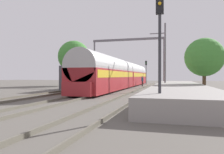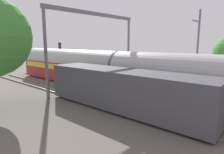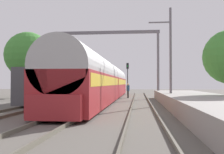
% 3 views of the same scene
% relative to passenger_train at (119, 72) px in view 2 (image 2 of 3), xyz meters
% --- Properties ---
extents(passenger_train, '(2.93, 32.85, 3.82)m').
position_rel_passenger_train_xyz_m(passenger_train, '(0.00, 0.00, 0.00)').
color(passenger_train, maroon).
rests_on(passenger_train, ground).
extents(freight_car, '(2.80, 13.00, 2.70)m').
position_rel_passenger_train_xyz_m(freight_car, '(-3.80, -3.45, -0.50)').
color(freight_car, '#47474C').
rests_on(freight_car, ground).
extents(person_crossing, '(0.37, 0.46, 1.73)m').
position_rel_passenger_train_xyz_m(person_crossing, '(2.33, 3.60, -0.94)').
color(person_crossing, black).
rests_on(person_crossing, ground).
extents(railway_signal_far, '(0.36, 0.30, 4.80)m').
position_rel_passenger_train_xyz_m(railway_signal_far, '(1.92, 12.51, 1.12)').
color(railway_signal_far, '#2D2D33').
rests_on(railway_signal_far, ground).
extents(catenary_gantry, '(12.01, 0.28, 7.86)m').
position_rel_passenger_train_xyz_m(catenary_gantry, '(0.00, 3.16, 3.62)').
color(catenary_gantry, slate).
rests_on(catenary_gantry, ground).
extents(catenary_pole_east_mid, '(1.90, 0.20, 8.00)m').
position_rel_passenger_train_xyz_m(catenary_pole_east_mid, '(6.16, -5.21, 2.18)').
color(catenary_pole_east_mid, slate).
rests_on(catenary_pole_east_mid, ground).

